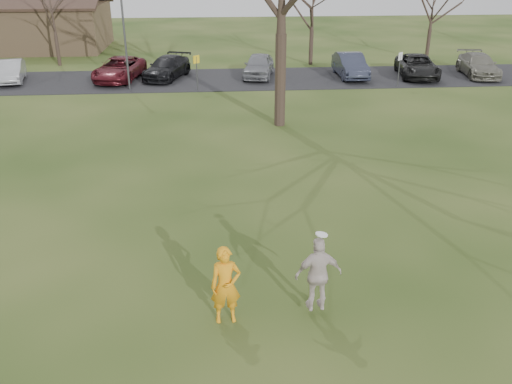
% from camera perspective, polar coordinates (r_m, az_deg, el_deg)
% --- Properties ---
extents(ground, '(120.00, 120.00, 0.00)m').
position_cam_1_polar(ground, '(12.27, 1.54, -14.18)').
color(ground, '#1E380F').
rests_on(ground, ground).
extents(parking_strip, '(62.00, 6.50, 0.04)m').
position_cam_1_polar(parking_strip, '(35.39, -2.77, 11.81)').
color(parking_strip, black).
rests_on(parking_strip, ground).
extents(player_defender, '(0.71, 0.49, 1.84)m').
position_cam_1_polar(player_defender, '(11.98, -3.22, -9.81)').
color(player_defender, orange).
rests_on(player_defender, ground).
extents(car_1, '(2.15, 4.18, 1.31)m').
position_cam_1_polar(car_1, '(37.67, -24.45, 11.54)').
color(car_1, '#A2A3A7').
rests_on(car_1, parking_strip).
extents(car_2, '(3.18, 5.34, 1.39)m').
position_cam_1_polar(car_2, '(35.95, -14.23, 12.48)').
color(car_2, '#55141C').
rests_on(car_2, parking_strip).
extents(car_3, '(3.30, 5.01, 1.35)m').
position_cam_1_polar(car_3, '(35.87, -9.37, 12.83)').
color(car_3, black).
rests_on(car_3, parking_strip).
extents(car_4, '(2.55, 4.55, 1.46)m').
position_cam_1_polar(car_4, '(35.78, 0.30, 13.20)').
color(car_4, gray).
rests_on(car_4, parking_strip).
extents(car_5, '(1.59, 4.52, 1.49)m').
position_cam_1_polar(car_5, '(36.28, 9.92, 13.03)').
color(car_5, '#2B3041').
rests_on(car_5, parking_strip).
extents(car_6, '(3.04, 5.26, 1.38)m').
position_cam_1_polar(car_6, '(37.32, 16.66, 12.62)').
color(car_6, black).
rests_on(car_6, parking_strip).
extents(car_7, '(2.56, 4.95, 1.37)m').
position_cam_1_polar(car_7, '(38.97, 22.41, 12.28)').
color(car_7, slate).
rests_on(car_7, parking_strip).
extents(catching_play, '(1.09, 0.54, 1.94)m').
position_cam_1_polar(catching_play, '(12.12, 6.60, -8.61)').
color(catching_play, beige).
rests_on(catching_play, ground).
extents(lamp_post, '(0.34, 0.34, 6.27)m').
position_cam_1_polar(lamp_post, '(32.63, -13.84, 17.16)').
color(lamp_post, '#47474C').
rests_on(lamp_post, ground).
extents(sign_yellow, '(0.35, 0.35, 2.08)m').
position_cam_1_polar(sign_yellow, '(32.16, -6.28, 13.04)').
color(sign_yellow, '#47474C').
rests_on(sign_yellow, ground).
extents(sign_white, '(0.35, 0.35, 2.08)m').
position_cam_1_polar(sign_white, '(34.01, 14.92, 13.00)').
color(sign_white, '#47474C').
rests_on(sign_white, ground).
extents(small_tree_row, '(55.00, 5.90, 8.50)m').
position_cam_1_polar(small_tree_row, '(40.16, 3.46, 18.88)').
color(small_tree_row, '#352821').
rests_on(small_tree_row, ground).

